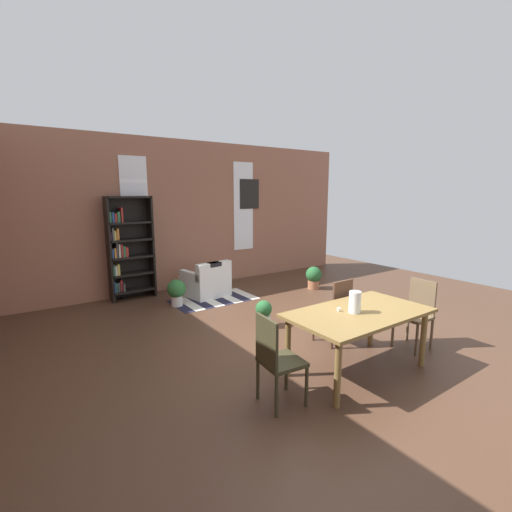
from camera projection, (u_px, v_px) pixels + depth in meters
The scene contains 17 objects.
ground_plane at pixel (331, 351), 4.88m from camera, with size 11.11×11.11×0.00m, color #4B3122.
back_wall_brick at pixel (193, 215), 8.10m from camera, with size 8.53×0.12×3.27m, color #9B634C.
window_pane_0 at pixel (135, 209), 7.27m from camera, with size 0.55×0.02×2.13m, color white.
window_pane_1 at pixel (243, 207), 8.75m from camera, with size 0.55×0.02×2.13m, color white.
dining_table at pixel (359, 318), 4.22m from camera, with size 1.73×0.97×0.76m.
vase_on_table at pixel (355, 302), 4.13m from camera, with size 0.14×0.14×0.25m, color silver.
tealight_candle_0 at pixel (339, 310), 4.20m from camera, with size 0.04×0.04×0.04m, color silver.
dining_chair_far_right at pixel (336, 309), 5.04m from camera, with size 0.41×0.41×0.95m.
dining_chair_head_left at pixel (276, 358), 3.56m from camera, with size 0.44×0.44×0.95m.
dining_chair_head_right at pixel (417, 311), 4.94m from camera, with size 0.40×0.40×0.95m.
bookshelf_tall at pixel (128, 248), 7.11m from camera, with size 0.87×0.32×2.07m.
armchair_white at pixel (206, 283), 7.46m from camera, with size 0.91×0.91×0.75m.
potted_plant_by_shelf at pixel (264, 313), 5.73m from camera, with size 0.27×0.27×0.43m.
potted_plant_corner at pixel (314, 277), 7.99m from camera, with size 0.35×0.35×0.50m.
potted_plant_window at pixel (177, 291), 6.76m from camera, with size 0.35×0.35×0.51m.
striped_rug at pixel (214, 299), 7.21m from camera, with size 1.66×0.95×0.01m.
framed_picture at pixel (249, 194), 8.79m from camera, with size 0.56×0.03×0.72m, color black.
Camera 1 is at (-3.46, -3.17, 2.14)m, focal length 24.95 mm.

